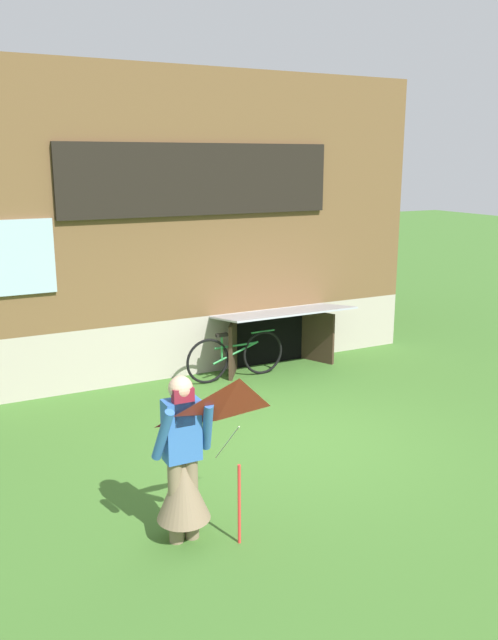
% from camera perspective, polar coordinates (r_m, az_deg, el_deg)
% --- Properties ---
extents(ground_plane, '(60.00, 60.00, 0.00)m').
position_cam_1_polar(ground_plane, '(8.95, 3.70, -10.00)').
color(ground_plane, '#3D6B28').
extents(log_house, '(8.29, 5.61, 5.03)m').
position_cam_1_polar(log_house, '(13.02, -8.12, 8.83)').
color(log_house, '#ADA393').
rests_on(log_house, ground_plane).
extents(person, '(0.61, 0.53, 1.67)m').
position_cam_1_polar(person, '(6.44, -5.75, -13.05)').
color(person, '#7F6B51').
rests_on(person, ground_plane).
extents(kite, '(0.87, 0.84, 1.67)m').
position_cam_1_polar(kite, '(5.86, -0.81, -8.81)').
color(kite, red).
rests_on(kite, ground_plane).
extents(bicycle_green, '(1.80, 0.08, 0.82)m').
position_cam_1_polar(bicycle_green, '(11.03, -1.16, -3.13)').
color(bicycle_green, black).
rests_on(bicycle_green, ground_plane).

